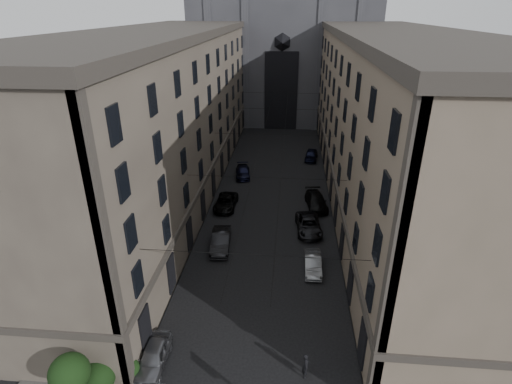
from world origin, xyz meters
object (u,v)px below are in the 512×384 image
(car_right_near, at_px, (313,263))
(car_right_midnear, at_px, (309,225))
(gothic_tower, at_px, (284,25))
(car_left_far, at_px, (243,172))
(car_left_near, at_px, (154,357))
(car_left_midfar, at_px, (226,202))
(car_left_midnear, at_px, (221,241))
(pedestrian, at_px, (306,365))
(car_right_far, at_px, (311,155))
(car_right_midfar, at_px, (316,201))

(car_right_near, bearing_deg, car_right_midnear, 90.96)
(gothic_tower, relative_size, car_left_far, 12.61)
(car_left_near, distance_m, car_left_midfar, 22.50)
(car_left_midnear, bearing_deg, car_left_far, 85.33)
(car_left_midnear, xyz_separation_m, car_right_midnear, (8.45, 3.96, -0.07))
(car_left_midfar, relative_size, pedestrian, 2.77)
(car_right_near, relative_size, car_right_midnear, 0.78)
(car_left_midfar, xyz_separation_m, car_right_midnear, (9.30, -4.48, 0.05))
(gothic_tower, relative_size, car_right_near, 14.17)
(car_left_near, bearing_deg, car_right_near, 45.20)
(car_right_near, height_order, pedestrian, pedestrian)
(car_right_far, relative_size, pedestrian, 2.45)
(car_left_midfar, bearing_deg, car_right_near, -48.22)
(car_left_far, bearing_deg, car_left_near, -101.37)
(gothic_tower, xyz_separation_m, car_left_midnear, (-4.25, -52.92, -17.00))
(car_left_midfar, distance_m, car_right_midnear, 10.32)
(car_left_near, xyz_separation_m, car_right_midnear, (10.40, 18.00, 0.02))
(car_left_midfar, bearing_deg, pedestrian, -67.54)
(gothic_tower, bearing_deg, car_left_midnear, -94.60)
(car_right_midfar, relative_size, pedestrian, 2.92)
(pedestrian, bearing_deg, car_left_midfar, 26.21)
(car_right_far, bearing_deg, car_right_near, -85.29)
(pedestrian, bearing_deg, car_right_midfar, 1.04)
(car_left_midnear, xyz_separation_m, car_right_far, (9.51, 25.35, -0.06))
(pedestrian, bearing_deg, car_left_far, 18.96)
(gothic_tower, distance_m, car_right_near, 58.43)
(car_left_far, xyz_separation_m, car_right_far, (9.53, 7.43, 0.08))
(car_left_near, bearing_deg, car_right_midfar, 62.45)
(car_right_midfar, bearing_deg, car_left_near, -123.86)
(car_right_near, height_order, car_right_midfar, car_right_midfar)
(car_right_near, bearing_deg, car_left_midfar, 129.72)
(gothic_tower, bearing_deg, car_left_near, -95.29)
(car_left_midfar, height_order, car_right_midfar, car_right_midfar)
(car_right_far, bearing_deg, car_left_midfar, -114.95)
(car_right_midnear, distance_m, car_right_midfar, 5.66)
(gothic_tower, distance_m, car_left_near, 69.38)
(car_left_midnear, relative_size, pedestrian, 2.74)
(car_right_near, bearing_deg, car_left_near, -133.62)
(car_left_near, relative_size, car_left_midfar, 0.85)
(car_left_midnear, bearing_deg, car_right_midfar, 40.34)
(car_left_midnear, height_order, car_left_far, car_left_midnear)
(car_right_near, bearing_deg, car_right_far, 87.71)
(car_left_midfar, height_order, pedestrian, pedestrian)
(car_left_near, relative_size, car_right_midnear, 0.79)
(gothic_tower, relative_size, car_left_near, 13.87)
(car_left_midfar, distance_m, pedestrian, 24.05)
(car_left_midfar, xyz_separation_m, car_right_midfar, (10.34, 1.08, 0.07))
(car_right_midnear, bearing_deg, car_right_midfar, 74.83)
(pedestrian, bearing_deg, gothic_tower, 8.31)
(car_left_midnear, relative_size, car_right_midfar, 0.94)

